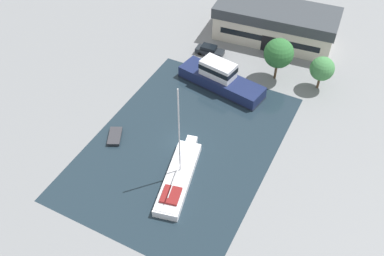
{
  "coord_description": "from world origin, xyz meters",
  "views": [
    {
      "loc": [
        18.38,
        -33.44,
        41.1
      ],
      "look_at": [
        0.0,
        2.38,
        1.0
      ],
      "focal_mm": 40.0,
      "sensor_mm": 36.0,
      "label": 1
    }
  ],
  "objects_px": {
    "parked_car": "(210,50)",
    "sailboat_moored": "(179,177)",
    "quay_tree_near_building": "(279,53)",
    "warehouse_building": "(275,24)",
    "quay_tree_by_water": "(322,69)",
    "motor_cruiser": "(220,78)",
    "small_dinghy": "(115,136)"
  },
  "relations": [
    {
      "from": "motor_cruiser",
      "to": "quay_tree_by_water",
      "type": "bearing_deg",
      "value": -54.19
    },
    {
      "from": "quay_tree_by_water",
      "to": "sailboat_moored",
      "type": "distance_m",
      "value": 27.15
    },
    {
      "from": "sailboat_moored",
      "to": "quay_tree_near_building",
      "type": "bearing_deg",
      "value": 68.74
    },
    {
      "from": "quay_tree_near_building",
      "to": "parked_car",
      "type": "xyz_separation_m",
      "value": [
        -11.64,
        1.04,
        -3.77
      ]
    },
    {
      "from": "quay_tree_by_water",
      "to": "motor_cruiser",
      "type": "xyz_separation_m",
      "value": [
        -13.18,
        -6.42,
        -2.02
      ]
    },
    {
      "from": "quay_tree_near_building",
      "to": "sailboat_moored",
      "type": "bearing_deg",
      "value": -98.6
    },
    {
      "from": "warehouse_building",
      "to": "motor_cruiser",
      "type": "relative_size",
      "value": 1.49
    },
    {
      "from": "quay_tree_near_building",
      "to": "quay_tree_by_water",
      "type": "xyz_separation_m",
      "value": [
        6.5,
        0.7,
        -1.05
      ]
    },
    {
      "from": "quay_tree_by_water",
      "to": "sailboat_moored",
      "type": "height_order",
      "value": "sailboat_moored"
    },
    {
      "from": "parked_car",
      "to": "quay_tree_near_building",
      "type": "bearing_deg",
      "value": 81.23
    },
    {
      "from": "quay_tree_by_water",
      "to": "small_dinghy",
      "type": "xyz_separation_m",
      "value": [
        -21.12,
        -22.63,
        -3.27
      ]
    },
    {
      "from": "sailboat_moored",
      "to": "motor_cruiser",
      "type": "height_order",
      "value": "sailboat_moored"
    },
    {
      "from": "small_dinghy",
      "to": "motor_cruiser",
      "type": "bearing_deg",
      "value": 37.55
    },
    {
      "from": "parked_car",
      "to": "sailboat_moored",
      "type": "bearing_deg",
      "value": 13.78
    },
    {
      "from": "quay_tree_near_building",
      "to": "parked_car",
      "type": "height_order",
      "value": "quay_tree_near_building"
    },
    {
      "from": "warehouse_building",
      "to": "small_dinghy",
      "type": "bearing_deg",
      "value": -113.66
    },
    {
      "from": "quay_tree_by_water",
      "to": "parked_car",
      "type": "bearing_deg",
      "value": 178.94
    },
    {
      "from": "warehouse_building",
      "to": "quay_tree_near_building",
      "type": "xyz_separation_m",
      "value": [
        3.87,
        -10.32,
        1.63
      ]
    },
    {
      "from": "quay_tree_near_building",
      "to": "motor_cruiser",
      "type": "xyz_separation_m",
      "value": [
        -6.68,
        -5.72,
        -3.07
      ]
    },
    {
      "from": "small_dinghy",
      "to": "quay_tree_near_building",
      "type": "bearing_deg",
      "value": 29.96
    },
    {
      "from": "quay_tree_by_water",
      "to": "parked_car",
      "type": "height_order",
      "value": "quay_tree_by_water"
    },
    {
      "from": "parked_car",
      "to": "motor_cruiser",
      "type": "height_order",
      "value": "motor_cruiser"
    },
    {
      "from": "quay_tree_near_building",
      "to": "warehouse_building",
      "type": "bearing_deg",
      "value": 110.58
    },
    {
      "from": "warehouse_building",
      "to": "quay_tree_by_water",
      "type": "xyz_separation_m",
      "value": [
        10.38,
        -9.61,
        0.59
      ]
    },
    {
      "from": "warehouse_building",
      "to": "parked_car",
      "type": "relative_size",
      "value": 4.41
    },
    {
      "from": "warehouse_building",
      "to": "parked_car",
      "type": "bearing_deg",
      "value": -135.16
    },
    {
      "from": "parked_car",
      "to": "motor_cruiser",
      "type": "relative_size",
      "value": 0.34
    },
    {
      "from": "warehouse_building",
      "to": "quay_tree_by_water",
      "type": "relative_size",
      "value": 3.9
    },
    {
      "from": "motor_cruiser",
      "to": "small_dinghy",
      "type": "height_order",
      "value": "motor_cruiser"
    },
    {
      "from": "warehouse_building",
      "to": "quay_tree_near_building",
      "type": "bearing_deg",
      "value": -74.65
    },
    {
      "from": "sailboat_moored",
      "to": "small_dinghy",
      "type": "bearing_deg",
      "value": 155.08
    },
    {
      "from": "quay_tree_by_water",
      "to": "parked_car",
      "type": "relative_size",
      "value": 1.13
    }
  ]
}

